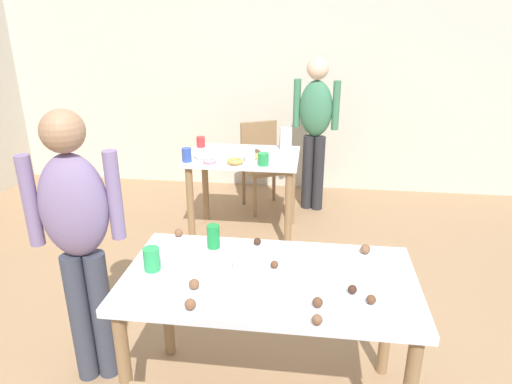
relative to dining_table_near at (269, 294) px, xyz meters
The scene contains 30 objects.
wall_back 3.34m from the dining_table_near, 92.19° to the left, with size 6.40×0.10×2.60m, color beige.
dining_table_near is the anchor object (origin of this frame).
dining_table_far 1.96m from the dining_table_near, 102.30° to the left, with size 0.95×0.66×0.75m.
chair_far_table 2.62m from the dining_table_near, 97.28° to the left, with size 0.54×0.54×0.87m.
person_girl_near 0.98m from the dining_table_near, behind, with size 0.45×0.29×1.48m.
person_adult_far 2.61m from the dining_table_near, 85.96° to the left, with size 0.45×0.26×1.51m.
mixing_bowl 0.17m from the dining_table_near, 166.37° to the left, with size 0.17×0.17×0.08m, color white.
soda_can 0.42m from the dining_table_near, 142.78° to the left, with size 0.07×0.07×0.12m, color #198438.
fork_near 0.20m from the dining_table_near, 43.19° to the right, with size 0.17×0.02×0.01m, color silver.
cup_near_0 0.57m from the dining_table_near, behind, with size 0.08×0.08×0.11m, color green.
cake_ball_0 0.33m from the dining_table_near, 107.54° to the left, with size 0.04×0.04×0.04m, color #3D2319.
cake_ball_1 0.48m from the dining_table_near, 20.72° to the right, with size 0.04×0.04×0.04m, color brown.
cake_ball_2 0.40m from the dining_table_near, 15.11° to the right, with size 0.04×0.04×0.04m, color #3D2319.
cake_ball_3 0.33m from the dining_table_near, 44.56° to the right, with size 0.04×0.04×0.04m, color brown.
cake_ball_4 0.54m from the dining_table_near, 30.34° to the left, with size 0.05×0.05×0.05m, color brown.
cake_ball_5 0.14m from the dining_table_near, 76.62° to the left, with size 0.04×0.04×0.04m, color brown.
cake_ball_6 0.41m from the dining_table_near, 56.67° to the right, with size 0.04×0.04×0.04m, color brown.
cake_ball_7 0.37m from the dining_table_near, 154.17° to the right, with size 0.05×0.05×0.05m, color brown.
cake_ball_8 0.63m from the dining_table_near, 147.63° to the left, with size 0.04×0.04×0.04m, color brown.
cake_ball_9 0.43m from the dining_table_near, 134.20° to the right, with size 0.05×0.05×0.05m, color brown.
pitcher_far 2.11m from the dining_table_near, 91.83° to the left, with size 0.11×0.11×0.20m, color white.
cup_far_0 2.27m from the dining_table_near, 111.64° to the left, with size 0.08×0.08×0.09m, color red.
cup_far_1 1.66m from the dining_table_near, 97.44° to the left, with size 0.09×0.09×0.10m, color green.
cup_far_2 1.74m from the dining_table_near, 101.00° to the left, with size 0.09×0.09×0.11m, color white.
cup_far_3 1.86m from the dining_table_near, 116.96° to the left, with size 0.08×0.08×0.11m, color #3351B2.
donut_far_0 1.85m from the dining_table_near, 99.66° to the left, with size 0.11×0.11×0.03m, color gold.
donut_far_1 1.97m from the dining_table_near, 99.70° to the left, with size 0.12×0.12×0.04m, color brown.
donut_far_2 1.77m from the dining_table_near, 111.65° to the left, with size 0.11×0.11×0.03m, color pink.
donut_far_3 1.71m from the dining_table_near, 105.09° to the left, with size 0.13×0.13×0.04m, color gold.
donut_far_4 1.93m from the dining_table_near, 112.76° to the left, with size 0.13×0.13×0.04m, color white.
Camera 1 is at (0.30, -1.87, 1.86)m, focal length 32.07 mm.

